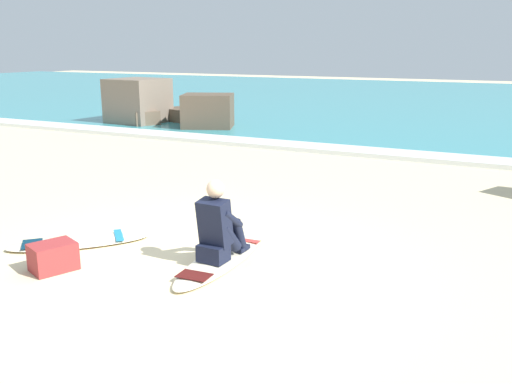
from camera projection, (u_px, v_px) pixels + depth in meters
The scene contains 8 objects.
ground_plane at pixel (188, 265), 6.56m from camera, with size 80.00×80.00×0.00m, color beige.
sea at pixel (450, 102), 25.16m from camera, with size 80.00×28.00×0.10m, color teal.
breaking_foam at pixel (367, 152), 13.26m from camera, with size 80.00×0.90×0.11m, color white.
surfboard_main at pixel (222, 258), 6.70m from camera, with size 0.64×2.13×0.08m.
surfer_seated at pixel (219, 228), 6.51m from camera, with size 0.39×0.71×0.95m.
surfboard_spare_near at pixel (79, 242), 7.26m from camera, with size 1.63×1.62×0.08m.
rock_outcrop_distant at pixel (165, 108), 17.76m from camera, with size 4.38×2.92×1.48m.
beach_bag at pixel (53, 257), 6.39m from camera, with size 0.36×0.48×0.32m, color maroon.
Camera 1 is at (3.42, -5.16, 2.48)m, focal length 39.51 mm.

